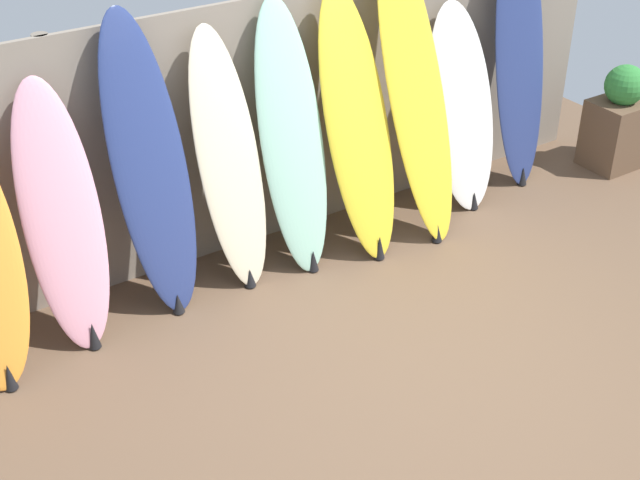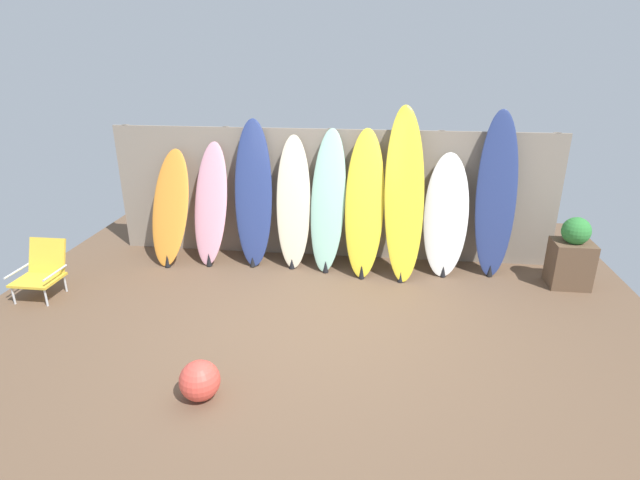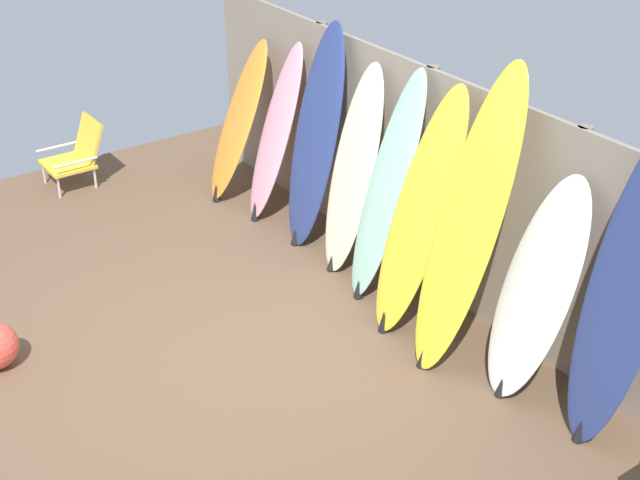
# 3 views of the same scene
# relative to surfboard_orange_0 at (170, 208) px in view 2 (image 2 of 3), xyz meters

# --- Properties ---
(ground) EXTENTS (7.68, 7.68, 0.00)m
(ground) POSITION_rel_surfboard_orange_0_xyz_m (2.15, -1.57, -0.75)
(ground) COLOR brown
(fence_back) EXTENTS (6.08, 0.11, 1.80)m
(fence_back) POSITION_rel_surfboard_orange_0_xyz_m (2.15, 0.44, 0.15)
(fence_back) COLOR gray
(fence_back) RESTS_ON ground
(surfboard_orange_0) EXTENTS (0.61, 0.73, 1.53)m
(surfboard_orange_0) POSITION_rel_surfboard_orange_0_xyz_m (0.00, 0.00, 0.00)
(surfboard_orange_0) COLOR orange
(surfboard_orange_0) RESTS_ON ground
(surfboard_pink_1) EXTENTS (0.53, 0.64, 1.63)m
(surfboard_pink_1) POSITION_rel_surfboard_orange_0_xyz_m (0.55, 0.07, 0.05)
(surfboard_pink_1) COLOR pink
(surfboard_pink_1) RESTS_ON ground
(surfboard_navy_2) EXTENTS (0.55, 0.58, 1.94)m
(surfboard_navy_2) POSITION_rel_surfboard_orange_0_xyz_m (1.15, 0.10, 0.21)
(surfboard_navy_2) COLOR navy
(surfboard_navy_2) RESTS_ON ground
(surfboard_cream_3) EXTENTS (0.49, 0.54, 1.74)m
(surfboard_cream_3) POSITION_rel_surfboard_orange_0_xyz_m (1.69, 0.09, 0.10)
(surfboard_cream_3) COLOR beige
(surfboard_cream_3) RESTS_ON ground
(surfboard_seafoam_4) EXTENTS (0.51, 0.65, 1.84)m
(surfboard_seafoam_4) POSITION_rel_surfboard_orange_0_xyz_m (2.16, 0.06, 0.15)
(surfboard_seafoam_4) COLOR #9ED6BC
(surfboard_seafoam_4) RESTS_ON ground
(surfboard_yellow_5) EXTENTS (0.51, 0.72, 1.86)m
(surfboard_yellow_5) POSITION_rel_surfboard_orange_0_xyz_m (2.64, -0.02, 0.16)
(surfboard_yellow_5) COLOR yellow
(surfboard_yellow_5) RESTS_ON ground
(surfboard_yellow_6) EXTENTS (0.57, 0.84, 2.15)m
(surfboard_yellow_6) POSITION_rel_surfboard_orange_0_xyz_m (3.14, -0.03, 0.31)
(surfboard_yellow_6) COLOR yellow
(surfboard_yellow_6) RESTS_ON ground
(surfboard_white_7) EXTENTS (0.60, 0.59, 1.55)m
(surfboard_white_7) POSITION_rel_surfboard_orange_0_xyz_m (3.69, 0.09, 0.01)
(surfboard_white_7) COLOR white
(surfboard_white_7) RESTS_ON ground
(surfboard_navy_8) EXTENTS (0.51, 0.46, 2.10)m
(surfboard_navy_8) POSITION_rel_surfboard_orange_0_xyz_m (4.30, 0.14, 0.28)
(surfboard_navy_8) COLOR navy
(surfboard_navy_8) RESTS_ON ground
(beach_chair) EXTENTS (0.50, 0.55, 0.65)m
(beach_chair) POSITION_rel_surfboard_orange_0_xyz_m (-1.15, -1.20, -0.43)
(beach_chair) COLOR silver
(beach_chair) RESTS_ON ground
(planter_box) EXTENTS (0.48, 0.40, 0.90)m
(planter_box) POSITION_rel_surfboard_orange_0_xyz_m (5.21, -0.20, -0.35)
(planter_box) COLOR brown
(planter_box) RESTS_ON ground
(beach_ball) EXTENTS (0.35, 0.35, 0.35)m
(beach_ball) POSITION_rel_surfboard_orange_0_xyz_m (1.38, -2.85, -0.58)
(beach_ball) COLOR #E54C3F
(beach_ball) RESTS_ON ground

